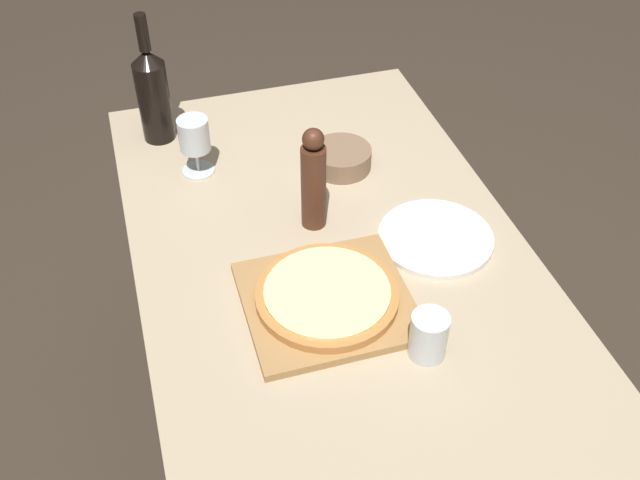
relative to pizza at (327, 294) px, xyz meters
The scene contains 10 objects.
ground_plane 0.81m from the pizza, 64.31° to the left, with size 12.00×12.00×0.00m, color #382D23.
dining_table 0.18m from the pizza, 64.31° to the left, with size 0.82×1.42×0.77m.
cutting_board 0.02m from the pizza, 135.00° to the left, with size 0.32×0.30×0.02m.
pizza is the anchor object (origin of this frame).
wine_bottle 0.72m from the pizza, 109.39° to the left, with size 0.08×0.08×0.33m.
pepper_mill 0.26m from the pizza, 79.86° to the left, with size 0.05×0.05×0.24m.
wine_glass 0.53m from the pizza, 108.46° to the left, with size 0.08×0.08×0.14m.
small_bowl 0.45m from the pizza, 68.83° to the left, with size 0.14×0.14×0.05m.
drinking_tumbler 0.22m from the pizza, 49.70° to the right, with size 0.07×0.07×0.09m.
dinner_plate 0.30m from the pizza, 22.17° to the left, with size 0.25×0.25×0.01m.
Camera 1 is at (-0.35, -1.07, 1.85)m, focal length 42.00 mm.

